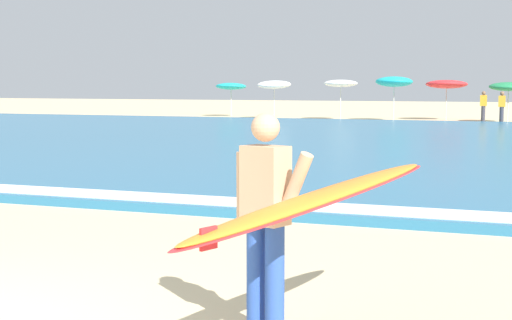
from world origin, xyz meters
name	(u,v)px	position (x,y,z in m)	size (l,w,h in m)	color
sea	(391,143)	(0.00, 19.84, 0.07)	(120.00, 28.00, 0.14)	teal
surf_foam	(235,202)	(0.00, 6.44, 0.15)	(120.00, 0.83, 0.01)	white
surfer_with_board	(291,207)	(2.61, 1.08, 1.03)	(1.38, 2.87, 1.73)	#284CA3
beach_umbrella_0	(231,86)	(-12.76, 37.63, 1.79)	(1.81, 1.82, 2.03)	beige
beach_umbrella_1	(274,85)	(-9.31, 35.47, 1.89)	(1.88, 1.91, 2.18)	beige
beach_umbrella_2	(341,83)	(-5.66, 35.92, 1.96)	(1.83, 1.83, 2.17)	beige
beach_umbrella_3	(394,82)	(-2.72, 35.58, 2.05)	(1.93, 1.95, 2.36)	beige
beach_umbrella_4	(447,84)	(-0.25, 37.55, 1.92)	(2.21, 2.23, 2.19)	beige
beach_umbrella_5	(509,87)	(2.96, 36.02, 1.80)	(1.92, 1.94, 2.06)	beige
beachgoer_near_row_left	(483,106)	(1.82, 35.29, 0.84)	(0.32, 0.20, 1.58)	#383842
beachgoer_near_row_right	(502,107)	(2.75, 34.08, 0.84)	(0.32, 0.20, 1.58)	#383842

